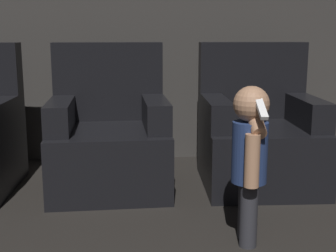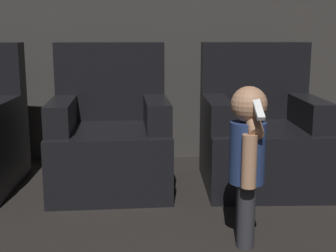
# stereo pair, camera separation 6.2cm
# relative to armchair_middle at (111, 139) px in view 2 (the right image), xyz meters

# --- Properties ---
(wall_back) EXTENTS (8.40, 0.05, 2.60)m
(wall_back) POSITION_rel_armchair_middle_xyz_m (0.17, 0.77, 0.95)
(wall_back) COLOR #33302D
(wall_back) RESTS_ON ground_plane
(armchair_middle) EXTENTS (0.84, 0.87, 1.02)m
(armchair_middle) POSITION_rel_armchair_middle_xyz_m (0.00, 0.00, 0.00)
(armchair_middle) COLOR black
(armchair_middle) RESTS_ON ground_plane
(armchair_right) EXTENTS (0.83, 0.86, 1.02)m
(armchair_right) POSITION_rel_armchair_middle_xyz_m (1.08, 0.00, 0.00)
(armchair_right) COLOR black
(armchair_right) RESTS_ON ground_plane
(person_toddler) EXTENTS (0.18, 0.33, 0.83)m
(person_toddler) POSITION_rel_armchair_middle_xyz_m (0.76, -0.99, 0.15)
(person_toddler) COLOR #28282D
(person_toddler) RESTS_ON ground_plane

